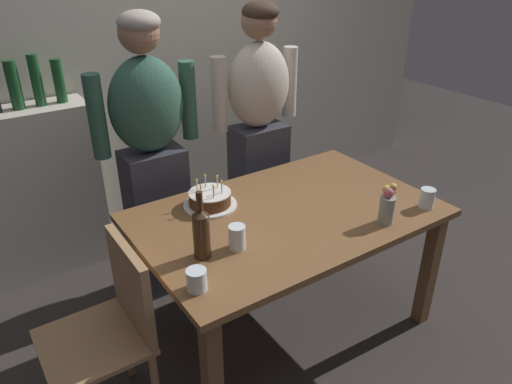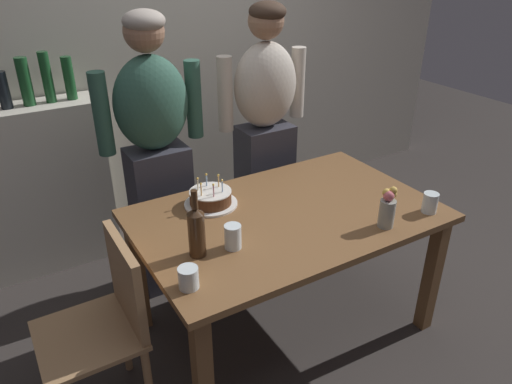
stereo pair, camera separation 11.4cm
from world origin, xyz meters
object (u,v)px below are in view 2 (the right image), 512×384
(birthday_cake, at_px, (211,198))
(water_glass_near, at_px, (430,203))
(dining_chair, at_px, (108,318))
(flower_vase, at_px, (388,207))
(wine_bottle, at_px, (196,231))
(water_glass_far, at_px, (188,278))
(person_woman_cardigan, at_px, (265,133))
(person_man_bearded, at_px, (157,156))
(water_glass_side, at_px, (233,237))

(birthday_cake, height_order, water_glass_near, birthday_cake)
(birthday_cake, xyz_separation_m, dining_chair, (-0.65, -0.31, -0.26))
(flower_vase, bearing_deg, wine_bottle, 164.46)
(water_glass_far, xyz_separation_m, person_woman_cardigan, (0.98, 1.01, 0.09))
(water_glass_near, relative_size, flower_vase, 0.51)
(person_man_bearded, distance_m, dining_chair, 0.99)
(water_glass_near, height_order, flower_vase, flower_vase)
(birthday_cake, relative_size, flower_vase, 1.35)
(wine_bottle, distance_m, flower_vase, 0.90)
(water_glass_side, distance_m, flower_vase, 0.75)
(wine_bottle, bearing_deg, water_glass_side, -10.81)
(water_glass_near, relative_size, water_glass_side, 0.92)
(person_woman_cardigan, height_order, dining_chair, person_woman_cardigan)
(water_glass_near, height_order, water_glass_side, water_glass_side)
(birthday_cake, height_order, water_glass_far, birthday_cake)
(person_man_bearded, relative_size, dining_chair, 1.90)
(water_glass_far, height_order, person_woman_cardigan, person_woman_cardigan)
(wine_bottle, bearing_deg, water_glass_far, -123.85)
(water_glass_side, xyz_separation_m, person_woman_cardigan, (0.70, 0.85, 0.08))
(birthday_cake, xyz_separation_m, water_glass_side, (-0.09, -0.40, 0.02))
(birthday_cake, height_order, water_glass_side, birthday_cake)
(person_man_bearded, xyz_separation_m, person_woman_cardigan, (0.72, 0.00, 0.00))
(water_glass_near, xyz_separation_m, person_man_bearded, (-1.02, 1.08, 0.08))
(dining_chair, bearing_deg, person_woman_cardigan, 120.98)
(water_glass_side, bearing_deg, person_woman_cardigan, 50.80)
(water_glass_far, bearing_deg, dining_chair, 138.35)
(person_woman_cardigan, bearing_deg, water_glass_near, 105.66)
(birthday_cake, height_order, wine_bottle, wine_bottle)
(flower_vase, relative_size, dining_chair, 0.23)
(wine_bottle, relative_size, person_man_bearded, 0.19)
(birthday_cake, height_order, person_woman_cardigan, person_woman_cardigan)
(person_man_bearded, bearing_deg, flower_vase, 124.76)
(water_glass_far, height_order, dining_chair, dining_chair)
(water_glass_near, height_order, person_woman_cardigan, person_woman_cardigan)
(birthday_cake, distance_m, flower_vase, 0.88)
(wine_bottle, bearing_deg, dining_chair, 170.69)
(birthday_cake, relative_size, person_man_bearded, 0.17)
(wine_bottle, height_order, flower_vase, wine_bottle)
(birthday_cake, bearing_deg, person_man_bearded, 104.18)
(birthday_cake, bearing_deg, dining_chair, -154.82)
(water_glass_near, height_order, person_man_bearded, person_man_bearded)
(person_woman_cardigan, bearing_deg, birthday_cake, 36.51)
(birthday_cake, relative_size, dining_chair, 0.32)
(dining_chair, bearing_deg, water_glass_side, 80.27)
(water_glass_side, height_order, dining_chair, dining_chair)
(person_woman_cardigan, xyz_separation_m, dining_chair, (-1.26, -0.76, -0.36))
(water_glass_far, distance_m, flower_vase, 1.00)
(water_glass_side, height_order, flower_vase, flower_vase)
(water_glass_side, relative_size, wine_bottle, 0.36)
(water_glass_side, bearing_deg, water_glass_far, -151.16)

